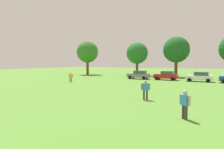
# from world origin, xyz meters

# --- Properties ---
(ground_plane) EXTENTS (160.00, 160.00, 0.00)m
(ground_plane) POSITION_xyz_m (0.00, 30.00, 0.00)
(ground_plane) COLOR #568C33
(adult_bystander) EXTENTS (0.64, 0.62, 1.73)m
(adult_bystander) POSITION_xyz_m (7.99, 11.02, 1.03)
(adult_bystander) COLOR #3F3833
(adult_bystander) RESTS_ON ground
(bystander_near_trees) EXTENTS (0.72, 0.45, 1.59)m
(bystander_near_trees) POSITION_xyz_m (-12.47, 24.37, 0.94)
(bystander_near_trees) COLOR #4C4C51
(bystander_near_trees) RESTS_ON ground
(bystander_midfield) EXTENTS (0.78, 0.54, 1.78)m
(bystander_midfield) POSITION_xyz_m (4.01, 15.50, 1.05)
(bystander_midfield) COLOR #3F3833
(bystander_midfield) RESTS_ON ground
(parked_car_gray_0) EXTENTS (4.30, 2.02, 1.68)m
(parked_car_gray_0) POSITION_xyz_m (-4.30, 35.26, 0.86)
(parked_car_gray_0) COLOR slate
(parked_car_gray_0) RESTS_ON ground
(parked_car_red_1) EXTENTS (4.30, 2.02, 1.68)m
(parked_car_red_1) POSITION_xyz_m (0.98, 35.82, 0.86)
(parked_car_red_1) COLOR red
(parked_car_red_1) RESTS_ON ground
(parked_car_white_2) EXTENTS (4.30, 2.02, 1.68)m
(parked_car_white_2) POSITION_xyz_m (6.78, 35.53, 0.86)
(parked_car_white_2) COLOR white
(parked_car_white_2) RESTS_ON ground
(tree_far_left) EXTENTS (5.80, 5.80, 9.05)m
(tree_far_left) POSITION_xyz_m (-21.65, 41.66, 6.11)
(tree_far_left) COLOR brown
(tree_far_left) RESTS_ON ground
(tree_left) EXTENTS (5.30, 5.30, 8.26)m
(tree_left) POSITION_xyz_m (-8.17, 43.99, 5.58)
(tree_left) COLOR brown
(tree_left) RESTS_ON ground
(tree_right) EXTENTS (5.85, 5.85, 9.12)m
(tree_right) POSITION_xyz_m (1.13, 44.33, 6.15)
(tree_right) COLOR brown
(tree_right) RESTS_ON ground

